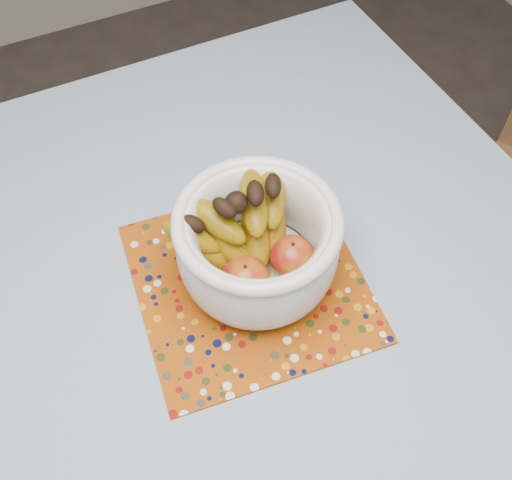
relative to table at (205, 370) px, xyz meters
The scene contains 4 objects.
table is the anchor object (origin of this frame).
tablecloth 0.08m from the table, ahead, with size 1.32×1.32×0.01m, color slate.
placemat 0.16m from the table, 31.10° to the left, with size 0.35×0.35×0.00m, color #893907.
fruit_bowl 0.23m from the table, 33.68° to the left, with size 0.27×0.24×0.19m.
Camera 1 is at (-0.10, -0.38, 1.56)m, focal length 42.00 mm.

